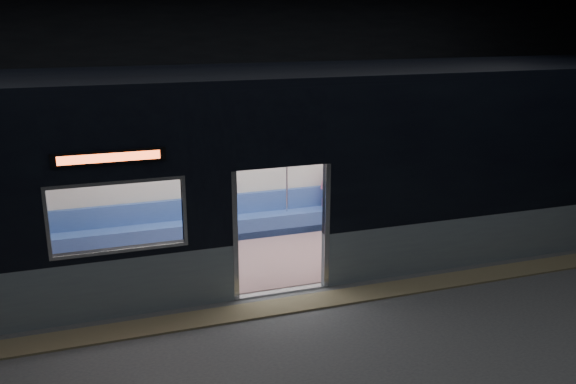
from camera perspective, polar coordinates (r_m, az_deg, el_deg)
station_floor at (r=8.91m, az=1.54°, el=-12.14°), size 24.00×14.00×0.01m
station_envelope at (r=7.85m, az=1.75°, el=12.12°), size 24.00×14.00×5.00m
tactile_strip at (r=9.36m, az=0.36°, el=-10.52°), size 22.80×0.50×0.03m
metro_car at (r=10.53m, az=-3.16°, el=3.16°), size 18.00×3.04×3.35m
passenger at (r=12.33m, az=4.23°, el=-0.07°), size 0.38×0.64×1.30m
handbag at (r=12.17m, az=4.48°, el=-0.85°), size 0.27×0.24×0.12m
transit_map at (r=13.31m, az=11.83°, el=3.90°), size 0.93×0.03×0.61m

